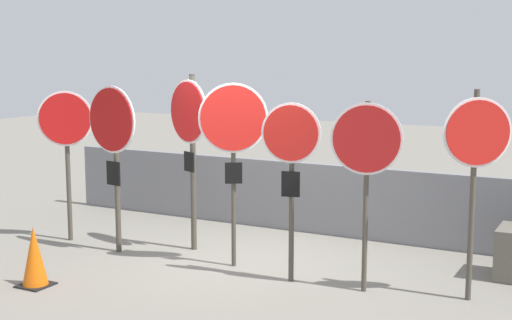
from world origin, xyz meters
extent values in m
plane|color=gray|center=(0.00, 0.00, 0.00)|extent=(40.00, 40.00, 0.00)
cube|color=slate|center=(0.00, 2.04, 0.55)|extent=(8.82, 0.12, 1.10)
cylinder|color=#474238|center=(-2.89, -0.11, 1.01)|extent=(0.07, 0.07, 2.03)
cylinder|color=white|center=(-2.86, -0.16, 1.85)|extent=(0.71, 0.45, 0.82)
cylinder|color=red|center=(-2.85, -0.18, 1.85)|extent=(0.66, 0.42, 0.76)
cylinder|color=#474238|center=(-1.83, -0.27, 1.14)|extent=(0.08, 0.08, 2.28)
cylinder|color=white|center=(-1.84, -0.33, 1.90)|extent=(0.93, 0.20, 0.94)
cylinder|color=#AD0F0F|center=(-1.85, -0.35, 1.90)|extent=(0.87, 0.18, 0.88)
cube|color=black|center=(-1.84, -0.33, 1.14)|extent=(0.26, 0.07, 0.34)
cylinder|color=#474238|center=(-0.95, 0.33, 1.26)|extent=(0.08, 0.08, 2.51)
cylinder|color=white|center=(-0.97, 0.27, 1.99)|extent=(0.83, 0.38, 0.90)
cylinder|color=red|center=(-0.98, 0.25, 1.99)|extent=(0.78, 0.36, 0.84)
cube|color=black|center=(-0.97, 0.27, 1.29)|extent=(0.22, 0.12, 0.28)
cylinder|color=#474238|center=(-0.03, -0.11, 1.21)|extent=(0.06, 0.06, 2.42)
cylinder|color=white|center=(-0.01, -0.16, 1.98)|extent=(0.78, 0.50, 0.91)
cylinder|color=red|center=(0.00, -0.17, 1.98)|extent=(0.73, 0.47, 0.85)
cube|color=black|center=(-0.01, -0.16, 1.26)|extent=(0.20, 0.14, 0.28)
cylinder|color=#474238|center=(0.91, -0.33, 1.01)|extent=(0.06, 0.06, 2.02)
cylinder|color=white|center=(0.92, -0.39, 1.86)|extent=(0.72, 0.18, 0.73)
cylinder|color=red|center=(0.93, -0.41, 1.86)|extent=(0.66, 0.17, 0.67)
cube|color=black|center=(0.92, -0.39, 1.23)|extent=(0.23, 0.07, 0.31)
cylinder|color=#474238|center=(1.84, -0.28, 1.13)|extent=(0.06, 0.06, 2.26)
cylinder|color=white|center=(1.85, -0.33, 1.83)|extent=(0.82, 0.19, 0.84)
cylinder|color=red|center=(1.86, -0.35, 1.83)|extent=(0.76, 0.18, 0.78)
cylinder|color=#474238|center=(3.00, -0.01, 1.20)|extent=(0.06, 0.06, 2.41)
cylinder|color=white|center=(3.03, -0.06, 1.94)|extent=(0.67, 0.44, 0.78)
cylinder|color=red|center=(3.04, -0.07, 1.94)|extent=(0.62, 0.41, 0.72)
cube|color=black|center=(-1.75, -1.97, 0.01)|extent=(0.37, 0.37, 0.02)
cone|color=#E05B0C|center=(-1.75, -1.97, 0.38)|extent=(0.31, 0.31, 0.73)
camera|label=1|loc=(4.52, -8.09, 2.78)|focal=50.00mm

